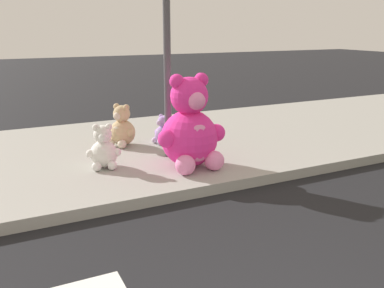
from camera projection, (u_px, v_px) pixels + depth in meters
sidewalk at (94, 155)px, 6.94m from camera, size 28.00×4.40×0.15m
sign_pole at (167, 47)px, 6.19m from camera, size 0.56×0.11×3.20m
plush_pink_large at (190, 130)px, 6.03m from camera, size 1.05×0.91×1.36m
plush_white at (104, 150)px, 6.05m from camera, size 0.49×0.46×0.65m
plush_lavender at (163, 132)px, 7.34m from camera, size 0.36×0.39×0.51m
plush_tan at (122, 129)px, 7.18m from camera, size 0.52×0.51×0.72m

